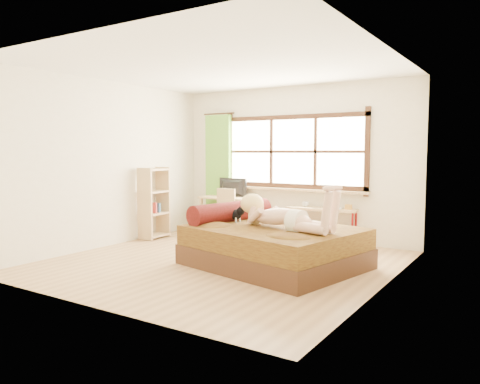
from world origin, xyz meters
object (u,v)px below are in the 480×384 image
Objects in this scene: bookshelf at (154,203)px; bed at (271,244)px; desk at (229,202)px; chair at (223,211)px; woman at (283,204)px; kitten at (234,213)px; pipe_shelf at (322,217)px.

bed is at bearing -17.96° from bookshelf.
bed is 2.54m from desk.
chair is at bearing 30.20° from bookshelf.
bookshelf is (-2.95, 0.71, -0.22)m from woman.
desk is at bearing 138.10° from kitten.
bed is 2.16× the size of desk.
chair is (-1.07, 1.26, -0.17)m from kitten.
woman is at bearing -39.28° from desk.
woman is 1.96m from pipe_shelf.
bed is 1.85m from pipe_shelf.
woman is 1.70× the size of chair.
bed is 1.95× the size of bookshelf.
pipe_shelf is (-0.23, 1.90, -0.42)m from woman.
woman is 4.67× the size of kitten.
bookshelf reaches higher than woman.
kitten reaches higher than pipe_shelf.
desk is (-1.17, 1.63, -0.05)m from kitten.
kitten is (-0.67, 0.09, 0.37)m from bed.
pipe_shelf is at bearing 18.97° from bookshelf.
desk is 0.90× the size of bookshelf.
chair is 1.24m from bookshelf.
bed is at bearing 4.84° from kitten.
bed is at bearing -36.04° from chair.
bed is 1.64× the size of woman.
desk is at bearing 151.29° from woman.
desk is at bearing 149.33° from bed.
chair reaches higher than bed.
kitten is at bearing -175.16° from bed.
woman is 2.72m from desk.
chair reaches higher than desk.
kitten is 0.26× the size of bookshelf.
chair reaches higher than kitten.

